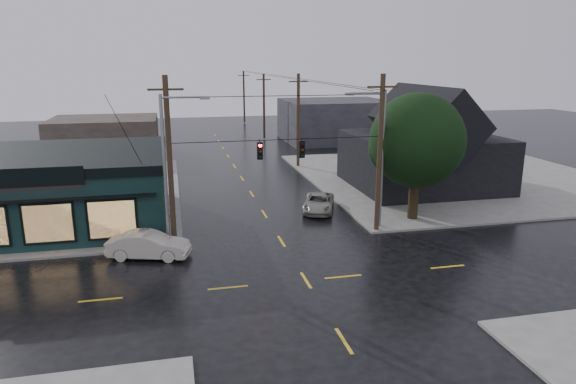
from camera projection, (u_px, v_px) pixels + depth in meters
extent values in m
plane|color=black|center=(306.00, 280.00, 26.27)|extent=(160.00, 160.00, 0.00)
cube|color=slate|center=(0.00, 201.00, 40.85)|extent=(28.00, 28.00, 0.15)
cube|color=slate|center=(454.00, 176.00, 49.43)|extent=(28.00, 28.00, 0.15)
cube|color=black|center=(44.00, 192.00, 34.77)|extent=(16.00, 12.00, 4.20)
cube|color=black|center=(39.00, 157.00, 34.17)|extent=(16.30, 12.30, 0.60)
cube|color=#FF1E14|center=(13.00, 178.00, 28.41)|extent=(7.00, 0.16, 0.90)
cube|color=black|center=(422.00, 161.00, 44.94)|extent=(12.00, 11.00, 4.50)
cylinder|color=black|center=(414.00, 190.00, 35.67)|extent=(0.70, 0.70, 4.04)
sphere|color=black|center=(417.00, 140.00, 34.80)|extent=(6.50, 6.50, 6.50)
cylinder|color=black|center=(279.00, 140.00, 30.84)|extent=(13.00, 0.04, 0.04)
cube|color=#322924|center=(105.00, 137.00, 60.49)|extent=(12.00, 10.00, 4.40)
cube|color=#28292D|center=(335.00, 120.00, 71.50)|extent=(14.00, 12.00, 5.60)
imported|color=beige|center=(149.00, 245.00, 29.10)|extent=(4.86, 2.80, 1.52)
imported|color=gray|center=(319.00, 203.00, 38.18)|extent=(3.57, 5.05, 1.28)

